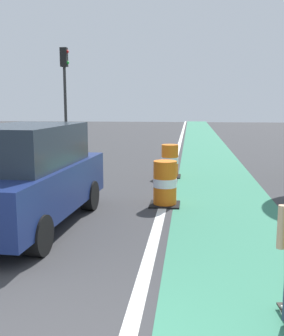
{
  "coord_description": "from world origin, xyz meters",
  "views": [
    {
      "loc": [
        1.51,
        -3.07,
        2.46
      ],
      "look_at": [
        0.52,
        5.2,
        1.1
      ],
      "focal_mm": 42.65,
      "sensor_mm": 36.0,
      "label": 1
    }
  ],
  "objects_px": {
    "parked_suv_nearest": "(28,176)",
    "traffic_barrel_front": "(165,184)",
    "traffic_light_corner": "(65,81)",
    "traffic_barrel_mid": "(170,161)"
  },
  "relations": [
    {
      "from": "traffic_barrel_front",
      "to": "traffic_light_corner",
      "type": "xyz_separation_m",
      "value": [
        -5.53,
        9.83,
        2.97
      ]
    },
    {
      "from": "traffic_barrel_mid",
      "to": "traffic_light_corner",
      "type": "bearing_deg",
      "value": 132.24
    },
    {
      "from": "traffic_barrel_front",
      "to": "traffic_light_corner",
      "type": "bearing_deg",
      "value": 119.36
    },
    {
      "from": "traffic_barrel_mid",
      "to": "traffic_light_corner",
      "type": "height_order",
      "value": "traffic_light_corner"
    },
    {
      "from": "parked_suv_nearest",
      "to": "traffic_light_corner",
      "type": "xyz_separation_m",
      "value": [
        -2.94,
        11.84,
        2.47
      ]
    },
    {
      "from": "traffic_barrel_front",
      "to": "traffic_barrel_mid",
      "type": "xyz_separation_m",
      "value": [
        -0.08,
        3.82,
        0.0
      ]
    },
    {
      "from": "traffic_barrel_mid",
      "to": "traffic_barrel_front",
      "type": "bearing_deg",
      "value": -88.86
    },
    {
      "from": "traffic_barrel_front",
      "to": "traffic_light_corner",
      "type": "distance_m",
      "value": 11.66
    },
    {
      "from": "parked_suv_nearest",
      "to": "traffic_light_corner",
      "type": "height_order",
      "value": "traffic_light_corner"
    },
    {
      "from": "parked_suv_nearest",
      "to": "traffic_barrel_front",
      "type": "distance_m",
      "value": 3.32
    }
  ]
}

